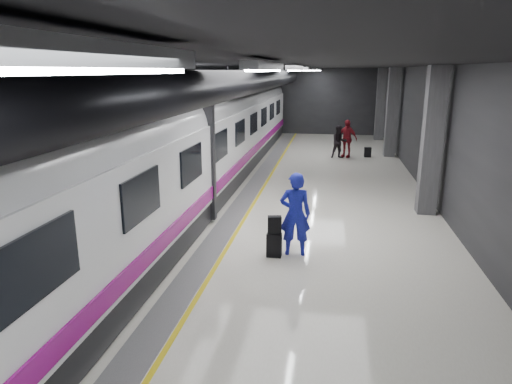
{
  "coord_description": "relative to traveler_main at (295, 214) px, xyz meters",
  "views": [
    {
      "loc": [
        1.53,
        -12.43,
        4.34
      ],
      "look_at": [
        -0.29,
        -1.41,
        1.36
      ],
      "focal_mm": 32.0,
      "sensor_mm": 36.0,
      "label": 1
    }
  ],
  "objects": [
    {
      "name": "ground",
      "position": [
        -0.76,
        2.04,
        -1.02
      ],
      "size": [
        40.0,
        40.0,
        0.0
      ],
      "primitive_type": "plane",
      "color": "silver",
      "rests_on": "ground"
    },
    {
      "name": "platform_hall",
      "position": [
        -1.05,
        3.0,
        2.52
      ],
      "size": [
        10.02,
        40.02,
        4.51
      ],
      "color": "black",
      "rests_on": "ground"
    },
    {
      "name": "train",
      "position": [
        -4.01,
        2.04,
        1.05
      ],
      "size": [
        3.05,
        38.0,
        4.05
      ],
      "color": "black",
      "rests_on": "ground"
    },
    {
      "name": "traveler_main",
      "position": [
        0.0,
        0.0,
        0.0
      ],
      "size": [
        0.79,
        0.57,
        2.04
      ],
      "primitive_type": "imported",
      "rotation": [
        0.0,
        0.0,
        3.25
      ],
      "color": "#1F1CD2",
      "rests_on": "ground"
    },
    {
      "name": "suitcase_main",
      "position": [
        -0.47,
        -0.23,
        -0.73
      ],
      "size": [
        0.36,
        0.23,
        0.58
      ],
      "primitive_type": "cube",
      "rotation": [
        0.0,
        0.0,
        -0.0
      ],
      "color": "black",
      "rests_on": "ground"
    },
    {
      "name": "shoulder_bag",
      "position": [
        -0.47,
        -0.22,
        -0.22
      ],
      "size": [
        0.35,
        0.23,
        0.43
      ],
      "primitive_type": "cube",
      "rotation": [
        0.0,
        0.0,
        0.19
      ],
      "color": "black",
      "rests_on": "suitcase_main"
    },
    {
      "name": "traveler_far_a",
      "position": [
        1.18,
        13.0,
        -0.19
      ],
      "size": [
        0.94,
        0.82,
        1.66
      ],
      "primitive_type": "imported",
      "rotation": [
        0.0,
        0.0,
        0.26
      ],
      "color": "black",
      "rests_on": "ground"
    },
    {
      "name": "traveler_far_b",
      "position": [
        1.56,
        13.37,
        -0.06
      ],
      "size": [
        1.22,
        0.9,
        1.92
      ],
      "primitive_type": "imported",
      "rotation": [
        0.0,
        0.0,
        -0.44
      ],
      "color": "maroon",
      "rests_on": "ground"
    },
    {
      "name": "suitcase_far",
      "position": [
        2.67,
        13.52,
        -0.77
      ],
      "size": [
        0.36,
        0.25,
        0.51
      ],
      "primitive_type": "cube",
      "rotation": [
        0.0,
        0.0,
        0.08
      ],
      "color": "black",
      "rests_on": "ground"
    }
  ]
}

